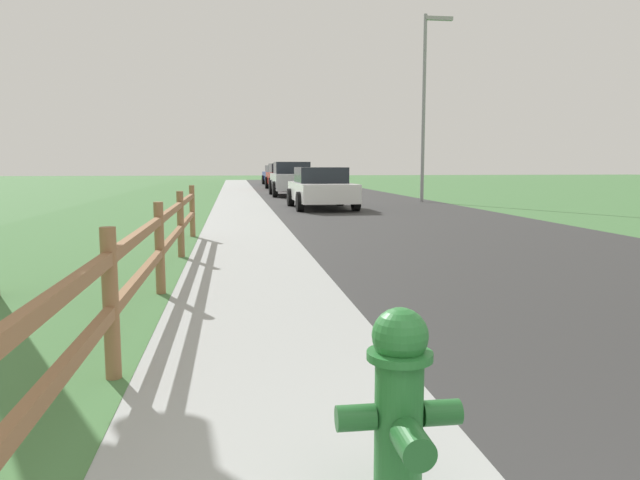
% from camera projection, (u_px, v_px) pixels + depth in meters
% --- Properties ---
extents(ground_plane, '(120.00, 120.00, 0.00)m').
position_uv_depth(ground_plane, '(264.00, 200.00, 25.67)').
color(ground_plane, '#457640').
extents(road_asphalt, '(7.00, 66.00, 0.01)m').
position_uv_depth(road_asphalt, '(336.00, 197.00, 28.12)').
color(road_asphalt, '#323232').
rests_on(road_asphalt, ground).
extents(curb_concrete, '(6.00, 66.00, 0.01)m').
position_uv_depth(curb_concrete, '(195.00, 198.00, 27.21)').
color(curb_concrete, '#A0A4A2').
rests_on(curb_concrete, ground).
extents(grass_verge, '(5.00, 66.00, 0.00)m').
position_uv_depth(grass_verge, '(161.00, 198.00, 26.99)').
color(grass_verge, '#457640').
rests_on(grass_verge, ground).
extents(fire_hydrant, '(0.55, 0.46, 0.90)m').
position_uv_depth(fire_hydrant, '(400.00, 407.00, 2.59)').
color(fire_hydrant, '#287233').
rests_on(fire_hydrant, ground).
extents(rail_fence, '(0.11, 11.47, 1.08)m').
position_uv_depth(rail_fence, '(159.00, 240.00, 6.96)').
color(rail_fence, '#8E6442').
rests_on(rail_fence, ground).
extents(parked_suv_white, '(2.12, 4.34, 1.42)m').
position_uv_depth(parked_suv_white, '(321.00, 188.00, 20.80)').
color(parked_suv_white, white).
rests_on(parked_suv_white, ground).
extents(parked_car_silver, '(2.08, 4.56, 1.64)m').
position_uv_depth(parked_car_silver, '(292.00, 179.00, 29.32)').
color(parked_car_silver, '#B7BABF').
rests_on(parked_car_silver, ground).
extents(parked_car_red, '(2.17, 4.37, 1.58)m').
position_uv_depth(parked_car_red, '(284.00, 176.00, 37.03)').
color(parked_car_red, maroon).
rests_on(parked_car_red, ground).
extents(parked_car_blue, '(2.19, 5.03, 1.46)m').
position_uv_depth(parked_car_blue, '(277.00, 175.00, 45.25)').
color(parked_car_blue, navy).
rests_on(parked_car_blue, ground).
extents(street_lamp, '(1.17, 0.20, 7.37)m').
position_uv_depth(street_lamp, '(426.00, 94.00, 23.97)').
color(street_lamp, gray).
rests_on(street_lamp, ground).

